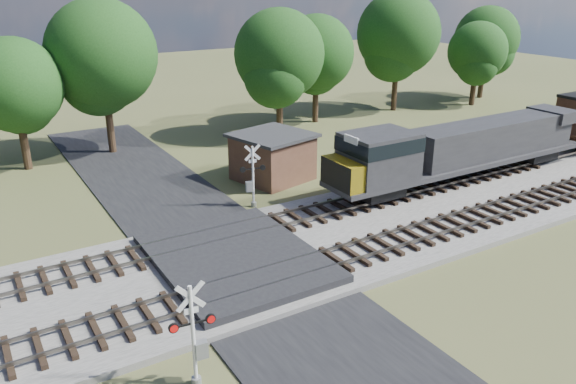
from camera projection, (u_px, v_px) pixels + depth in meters
ground at (241, 270)px, 26.03m from camera, size 160.00×160.00×0.00m
ballast_bed at (397, 219)px, 31.21m from camera, size 140.00×10.00×0.30m
road at (241, 269)px, 26.01m from camera, size 7.00×60.00×0.08m
crossing_panel at (236, 260)px, 26.32m from camera, size 7.00×9.00×0.62m
track_near at (321, 263)px, 25.79m from camera, size 140.00×2.60×0.33m
track_far at (268, 225)px, 29.79m from camera, size 140.00×2.60×0.33m
crossing_signal_near at (196, 343)px, 18.18m from camera, size 1.56×0.35×3.87m
crossing_signal_far at (252, 181)px, 32.69m from camera, size 1.53×0.43×3.83m
equipment_shed at (273, 156)px, 37.30m from camera, size 5.57×5.57×3.14m
treeline at (229, 59)px, 44.86m from camera, size 77.59×11.10×11.66m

